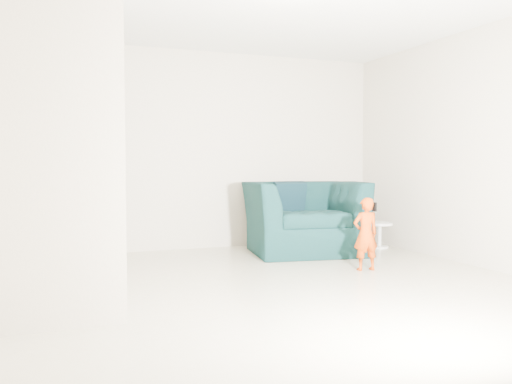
{
  "coord_description": "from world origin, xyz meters",
  "views": [
    {
      "loc": [
        -2.01,
        -4.46,
        1.17
      ],
      "look_at": [
        0.15,
        1.2,
        0.85
      ],
      "focal_mm": 38.0,
      "sensor_mm": 36.0,
      "label": 1
    }
  ],
  "objects_px": {
    "toddler": "(366,234)",
    "staircase": "(51,189)",
    "armchair": "(304,217)",
    "side_table": "(380,231)"
  },
  "relations": [
    {
      "from": "toddler",
      "to": "staircase",
      "type": "xyz_separation_m",
      "value": [
        -3.2,
        -0.05,
        0.55
      ]
    },
    {
      "from": "armchair",
      "to": "staircase",
      "type": "bearing_deg",
      "value": -147.74
    },
    {
      "from": "armchair",
      "to": "side_table",
      "type": "distance_m",
      "value": 1.18
    },
    {
      "from": "staircase",
      "to": "armchair",
      "type": "bearing_deg",
      "value": 23.82
    },
    {
      "from": "side_table",
      "to": "staircase",
      "type": "height_order",
      "value": "staircase"
    },
    {
      "from": "toddler",
      "to": "side_table",
      "type": "height_order",
      "value": "toddler"
    },
    {
      "from": "armchair",
      "to": "staircase",
      "type": "relative_size",
      "value": 0.4
    },
    {
      "from": "toddler",
      "to": "staircase",
      "type": "bearing_deg",
      "value": 4.75
    },
    {
      "from": "armchair",
      "to": "side_table",
      "type": "height_order",
      "value": "armchair"
    },
    {
      "from": "toddler",
      "to": "side_table",
      "type": "bearing_deg",
      "value": -125.04
    }
  ]
}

